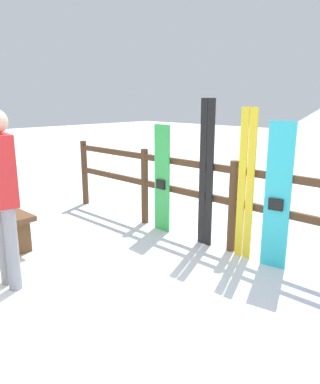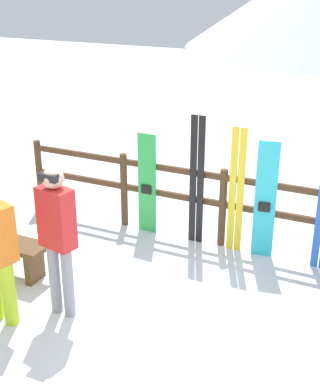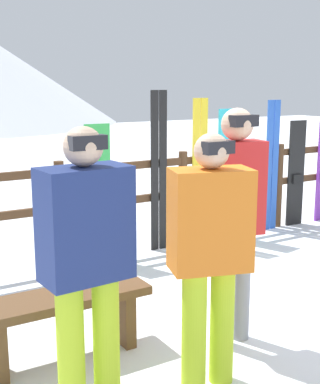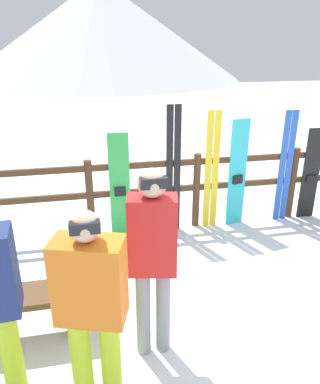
# 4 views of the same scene
# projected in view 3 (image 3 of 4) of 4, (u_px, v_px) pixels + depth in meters

# --- Properties ---
(fence) EXTENTS (6.00, 0.10, 1.07)m
(fence) POSITION_uv_depth(u_px,v_px,m) (183.00, 188.00, 6.11)
(fence) COLOR #4C331E
(fence) RESTS_ON ground
(bench) EXTENTS (1.19, 0.36, 0.45)m
(bench) POSITION_uv_depth(u_px,v_px,m) (62.00, 312.00, 3.57)
(bench) COLOR brown
(bench) RESTS_ON ground
(person_orange) EXTENTS (0.52, 0.38, 1.56)m
(person_orange) POSITION_uv_depth(u_px,v_px,m) (210.00, 247.00, 3.12)
(person_orange) COLOR #B7D826
(person_orange) RESTS_ON ground
(person_navy) EXTENTS (0.50, 0.30, 1.61)m
(person_navy) POSITION_uv_depth(u_px,v_px,m) (86.00, 254.00, 2.89)
(person_navy) COLOR #B7D826
(person_navy) RESTS_ON ground
(person_red) EXTENTS (0.41, 0.28, 1.67)m
(person_red) POSITION_uv_depth(u_px,v_px,m) (235.00, 208.00, 3.67)
(person_red) COLOR gray
(person_red) RESTS_ON ground
(snowboard_green) EXTENTS (0.27, 0.06, 1.43)m
(snowboard_green) POSITION_uv_depth(u_px,v_px,m) (98.00, 194.00, 5.50)
(snowboard_green) COLOR green
(snowboard_green) RESTS_ON ground
(ski_pair_black) EXTENTS (0.19, 0.02, 1.76)m
(ski_pair_black) POSITION_uv_depth(u_px,v_px,m) (159.00, 172.00, 5.84)
(ski_pair_black) COLOR black
(ski_pair_black) RESTS_ON ground
(ski_pair_yellow) EXTENTS (0.19, 0.02, 1.67)m
(ski_pair_yellow) POSITION_uv_depth(u_px,v_px,m) (199.00, 172.00, 6.12)
(ski_pair_yellow) COLOR yellow
(ski_pair_yellow) RESTS_ON ground
(snowboard_cyan) EXTENTS (0.27, 0.09, 1.54)m
(snowboard_cyan) POSITION_uv_depth(u_px,v_px,m) (226.00, 175.00, 6.32)
(snowboard_cyan) COLOR #2DBFCC
(snowboard_cyan) RESTS_ON ground
(ski_pair_blue) EXTENTS (0.19, 0.02, 1.63)m
(ski_pair_blue) POSITION_uv_depth(u_px,v_px,m) (272.00, 166.00, 6.68)
(ski_pair_blue) COLOR blue
(ski_pair_blue) RESTS_ON ground
(snowboard_black_stripe) EXTENTS (0.26, 0.07, 1.37)m
(snowboard_black_stripe) POSITION_uv_depth(u_px,v_px,m) (296.00, 174.00, 6.92)
(snowboard_black_stripe) COLOR black
(snowboard_black_stripe) RESTS_ON ground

